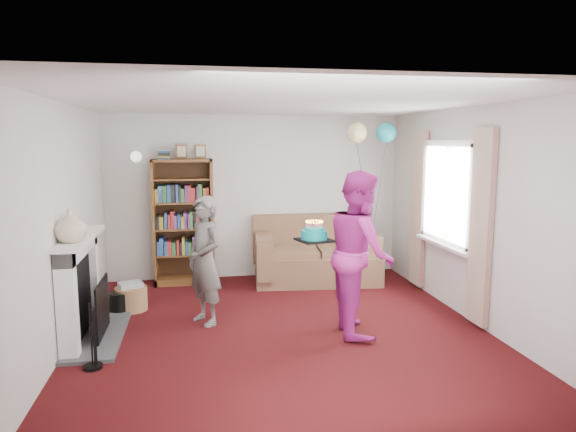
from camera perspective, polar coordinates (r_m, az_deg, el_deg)
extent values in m
plane|color=black|center=(5.83, -0.58, -12.80)|extent=(5.00, 5.00, 0.00)
cube|color=silver|center=(7.97, -3.62, 2.17)|extent=(4.50, 0.02, 2.50)
cube|color=silver|center=(5.60, -24.06, -1.16)|extent=(0.02, 5.00, 2.50)
cube|color=silver|center=(6.29, 20.15, 0.03)|extent=(0.02, 5.00, 2.50)
cube|color=white|center=(5.46, -0.62, 12.56)|extent=(4.50, 5.00, 0.01)
cube|color=#3F3F42|center=(6.04, -20.45, -12.38)|extent=(0.55, 1.40, 0.04)
cube|color=white|center=(5.40, -23.34, -9.30)|extent=(0.18, 0.14, 1.06)
cube|color=white|center=(6.43, -21.14, -6.39)|extent=(0.18, 0.14, 1.06)
cube|color=white|center=(5.81, -22.39, -3.25)|extent=(0.18, 1.24, 0.16)
cube|color=white|center=(5.78, -22.16, -2.27)|extent=(0.28, 1.35, 0.05)
cube|color=black|center=(5.93, -22.31, -8.18)|extent=(0.10, 0.80, 0.86)
cube|color=black|center=(5.93, -19.93, -9.58)|extent=(0.02, 0.70, 0.60)
cylinder|color=black|center=(5.20, -21.04, -12.28)|extent=(0.18, 0.18, 0.64)
cylinder|color=black|center=(6.73, -18.19, -9.14)|extent=(0.26, 0.26, 0.26)
cube|color=white|center=(6.73, 17.54, 7.71)|extent=(0.08, 1.30, 0.08)
cube|color=white|center=(6.85, 17.09, -2.79)|extent=(0.08, 1.30, 0.08)
cube|color=white|center=(6.78, 17.54, 2.42)|extent=(0.01, 1.15, 1.20)
cube|color=white|center=(6.84, 16.85, -3.05)|extent=(0.14, 1.32, 0.04)
cube|color=#BDAE8F|center=(6.09, 20.66, -1.21)|extent=(0.07, 0.38, 2.20)
cube|color=#BDAE8F|center=(7.52, 14.28, 0.80)|extent=(0.07, 0.38, 2.20)
cylinder|color=gold|center=(7.86, -16.47, 6.51)|extent=(0.04, 0.12, 0.04)
sphere|color=white|center=(7.77, -16.53, 6.34)|extent=(0.16, 0.16, 0.16)
cube|color=#472B14|center=(7.92, -11.51, -0.42)|extent=(0.87, 0.04, 1.84)
cube|color=brown|center=(7.75, -14.61, -0.71)|extent=(0.04, 0.42, 1.84)
cube|color=brown|center=(7.73, -8.44, -0.55)|extent=(0.04, 0.42, 1.84)
cube|color=brown|center=(7.64, -11.73, 6.06)|extent=(0.87, 0.42, 0.04)
cube|color=brown|center=(7.91, -11.35, -6.88)|extent=(0.87, 0.42, 0.10)
cube|color=brown|center=(7.82, -11.43, -4.15)|extent=(0.79, 0.38, 0.03)
cube|color=brown|center=(7.74, -11.51, -1.34)|extent=(0.79, 0.38, 0.02)
cube|color=brown|center=(7.69, -11.60, 1.51)|extent=(0.79, 0.38, 0.02)
cube|color=brown|center=(7.66, -11.67, 4.04)|extent=(0.79, 0.38, 0.02)
cube|color=maroon|center=(7.63, -13.58, 6.60)|extent=(0.16, 0.22, 0.12)
cube|color=brown|center=(7.69, -11.75, 7.05)|extent=(0.16, 0.02, 0.20)
cube|color=brown|center=(7.69, -9.71, 7.10)|extent=(0.16, 0.02, 0.20)
cube|color=brown|center=(7.81, 3.20, -5.67)|extent=(1.84, 0.97, 0.43)
cube|color=brown|center=(8.07, 2.62, -2.45)|extent=(1.84, 0.24, 0.76)
cube|color=brown|center=(7.61, -2.66, -4.36)|extent=(0.24, 0.92, 0.59)
cube|color=brown|center=(7.98, 8.81, -3.86)|extent=(0.24, 0.92, 0.59)
cube|color=brown|center=(7.59, 0.33, -4.14)|extent=(0.78, 0.67, 0.12)
cube|color=brown|center=(7.78, 6.30, -3.88)|extent=(0.78, 0.67, 0.12)
cylinder|color=#A87B4E|center=(6.79, -17.02, -8.77)|extent=(0.39, 0.39, 0.30)
cube|color=beige|center=(6.75, -17.09, -7.33)|extent=(0.28, 0.22, 0.06)
imported|color=black|center=(5.98, -9.22, -4.91)|extent=(0.58, 0.65, 1.49)
imported|color=#AC2282|center=(5.67, 8.03, -4.03)|extent=(0.76, 0.93, 1.79)
cube|color=black|center=(5.65, 2.92, -2.69)|extent=(0.34, 0.34, 0.02)
cylinder|color=#0B7F83|center=(5.64, 2.92, -2.09)|extent=(0.29, 0.29, 0.10)
cylinder|color=#0B7F83|center=(5.63, 2.93, -1.49)|extent=(0.21, 0.21, 0.04)
cylinder|color=pink|center=(5.65, 3.78, -1.11)|extent=(0.01, 0.01, 0.09)
sphere|color=orange|center=(5.64, 3.79, -0.61)|extent=(0.02, 0.02, 0.02)
cylinder|color=pink|center=(5.67, 3.65, -1.06)|extent=(0.01, 0.01, 0.09)
sphere|color=orange|center=(5.67, 3.65, -0.56)|extent=(0.02, 0.02, 0.02)
cylinder|color=pink|center=(5.70, 3.42, -1.02)|extent=(0.01, 0.01, 0.09)
sphere|color=orange|center=(5.69, 3.43, -0.52)|extent=(0.02, 0.02, 0.02)
cylinder|color=pink|center=(5.71, 3.13, -1.00)|extent=(0.01, 0.01, 0.09)
sphere|color=orange|center=(5.70, 3.14, -0.50)|extent=(0.02, 0.02, 0.02)
cylinder|color=pink|center=(5.71, 2.81, -0.99)|extent=(0.01, 0.01, 0.09)
sphere|color=orange|center=(5.70, 2.82, -0.50)|extent=(0.02, 0.02, 0.02)
cylinder|color=pink|center=(5.70, 2.51, -1.01)|extent=(0.01, 0.01, 0.09)
sphere|color=orange|center=(5.69, 2.52, -0.51)|extent=(0.02, 0.02, 0.02)
cylinder|color=pink|center=(5.68, 2.26, -1.04)|extent=(0.01, 0.01, 0.09)
sphere|color=orange|center=(5.67, 2.27, -0.54)|extent=(0.02, 0.02, 0.02)
cylinder|color=pink|center=(5.65, 2.10, -1.08)|extent=(0.01, 0.01, 0.09)
sphere|color=orange|center=(5.64, 2.11, -0.58)|extent=(0.02, 0.02, 0.02)
cylinder|color=pink|center=(5.62, 2.06, -1.13)|extent=(0.01, 0.01, 0.09)
sphere|color=orange|center=(5.61, 2.06, -0.63)|extent=(0.02, 0.02, 0.02)
cylinder|color=pink|center=(5.59, 2.12, -1.19)|extent=(0.01, 0.01, 0.09)
sphere|color=orange|center=(5.58, 2.13, -0.68)|extent=(0.02, 0.02, 0.02)
cylinder|color=pink|center=(5.57, 2.30, -1.23)|extent=(0.01, 0.01, 0.09)
sphere|color=orange|center=(5.56, 2.31, -0.72)|extent=(0.02, 0.02, 0.02)
cylinder|color=pink|center=(5.55, 2.57, -1.27)|extent=(0.01, 0.01, 0.09)
sphere|color=orange|center=(5.54, 2.57, -0.76)|extent=(0.02, 0.02, 0.02)
cylinder|color=pink|center=(5.54, 2.89, -1.28)|extent=(0.01, 0.01, 0.09)
sphere|color=orange|center=(5.53, 2.89, -0.77)|extent=(0.02, 0.02, 0.02)
cylinder|color=pink|center=(5.54, 3.21, -1.28)|extent=(0.01, 0.01, 0.09)
sphere|color=orange|center=(5.54, 3.22, -0.77)|extent=(0.02, 0.02, 0.02)
cylinder|color=pink|center=(5.56, 3.50, -1.25)|extent=(0.01, 0.01, 0.09)
sphere|color=orange|center=(5.55, 3.50, -0.74)|extent=(0.02, 0.02, 0.02)
cylinder|color=pink|center=(5.58, 3.70, -1.21)|extent=(0.01, 0.01, 0.09)
sphere|color=orange|center=(5.58, 3.71, -0.70)|extent=(0.02, 0.02, 0.02)
cylinder|color=pink|center=(5.61, 3.80, -1.16)|extent=(0.01, 0.01, 0.09)
sphere|color=orange|center=(5.61, 3.81, -0.66)|extent=(0.02, 0.02, 0.02)
sphere|color=#3F3F3F|center=(7.74, 9.33, -2.25)|extent=(0.02, 0.02, 0.02)
sphere|color=teal|center=(7.58, 10.86, 9.07)|extent=(0.29, 0.29, 0.29)
sphere|color=#F6EB96|center=(7.43, 7.65, 9.16)|extent=(0.29, 0.29, 0.29)
imported|color=beige|center=(5.42, -23.02, -1.00)|extent=(0.32, 0.32, 0.32)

